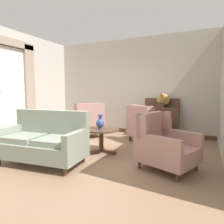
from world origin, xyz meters
TOP-DOWN VIEW (x-y plane):
  - ground at (0.00, 0.00)m, footprint 7.32×7.32m
  - wall_back at (0.00, 2.62)m, footprint 5.37×0.08m
  - wall_left at (-2.60, 0.78)m, footprint 0.08×3.66m
  - baseboard_back at (0.00, 2.56)m, footprint 5.21×0.03m
  - window_with_curtains at (-2.51, -0.08)m, footprint 0.12×2.16m
  - coffee_table at (0.19, 0.31)m, footprint 0.79×0.79m
  - porcelain_vase at (0.18, 0.27)m, footprint 0.18×0.18m
  - settee at (-0.49, -0.72)m, footprint 1.67×0.94m
  - armchair_near_sideboard at (-0.88, 1.45)m, footprint 1.14×1.15m
  - armchair_foreground_right at (1.60, -0.03)m, footprint 1.12×1.06m
  - armchair_near_window at (0.83, 1.67)m, footprint 1.17×1.19m
  - sideboard at (1.06, 2.32)m, footprint 1.02×0.37m
  - gramophone at (1.12, 2.23)m, footprint 0.40×0.51m

SIDE VIEW (x-z plane):
  - ground at x=0.00m, z-range 0.00..0.00m
  - baseboard_back at x=0.00m, z-range 0.00..0.12m
  - settee at x=-0.49m, z-range -0.08..0.90m
  - armchair_foreground_right at x=1.60m, z-range -0.07..0.89m
  - armchair_near_window at x=0.83m, z-range -0.07..0.91m
  - coffee_table at x=0.19m, z-range 0.15..0.68m
  - armchair_near_sideboard at x=-0.88m, z-range -0.08..0.94m
  - sideboard at x=1.06m, z-range -0.06..1.08m
  - porcelain_vase at x=0.18m, z-range 0.51..0.82m
  - gramophone at x=1.12m, z-range 0.89..1.46m
  - window_with_curtains at x=-2.51m, z-range 0.13..2.81m
  - wall_back at x=0.00m, z-range 0.00..3.01m
  - wall_left at x=-2.60m, z-range 0.00..3.01m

